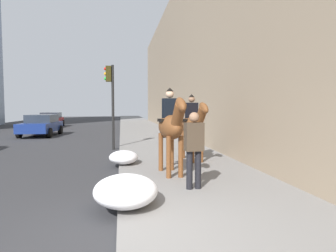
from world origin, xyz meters
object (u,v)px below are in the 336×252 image
(mounted_horse_near, at_px, (171,126))
(mounted_horse_far, at_px, (193,124))
(pedestrian_greeting, at_px, (194,145))
(car_near_lane, at_px, (41,125))
(traffic_light_near_curb, at_px, (111,93))
(car_mid_lane, at_px, (51,119))

(mounted_horse_near, xyz_separation_m, mounted_horse_far, (1.92, -1.08, -0.07))
(mounted_horse_far, height_order, pedestrian_greeting, mounted_horse_far)
(car_near_lane, bearing_deg, traffic_light_near_curb, 36.22)
(pedestrian_greeting, xyz_separation_m, traffic_light_near_curb, (7.22, 2.02, 1.47))
(car_near_lane, height_order, traffic_light_near_curb, traffic_light_near_curb)
(car_mid_lane, bearing_deg, mounted_horse_near, 18.19)
(car_mid_lane, relative_size, traffic_light_near_curb, 1.09)
(mounted_horse_far, distance_m, car_mid_lane, 22.68)
(car_mid_lane, bearing_deg, pedestrian_greeting, 17.63)
(mounted_horse_near, height_order, traffic_light_near_curb, traffic_light_near_curb)
(mounted_horse_near, height_order, car_mid_lane, mounted_horse_near)
(traffic_light_near_curb, bearing_deg, mounted_horse_near, -163.08)
(car_mid_lane, xyz_separation_m, traffic_light_near_curb, (-16.83, -6.41, 1.81))
(pedestrian_greeting, distance_m, car_mid_lane, 25.49)
(mounted_horse_near, bearing_deg, mounted_horse_far, 145.41)
(mounted_horse_near, bearing_deg, traffic_light_near_curb, -168.21)
(pedestrian_greeting, bearing_deg, car_mid_lane, 15.69)
(mounted_horse_near, distance_m, car_mid_lane, 24.05)
(mounted_horse_near, xyz_separation_m, traffic_light_near_curb, (5.78, 1.76, 1.14))
(pedestrian_greeting, relative_size, traffic_light_near_curb, 0.44)
(pedestrian_greeting, xyz_separation_m, car_mid_lane, (24.06, 8.43, -0.33))
(mounted_horse_near, relative_size, traffic_light_near_curb, 0.61)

